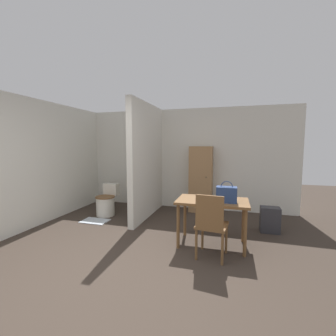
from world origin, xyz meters
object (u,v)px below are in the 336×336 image
dining_table (212,206)px  space_heater (270,220)px  wooden_cabinet (201,179)px  handbag (227,194)px  wooden_chair (211,223)px  toilet (107,203)px

dining_table → space_heater: 1.36m
dining_table → wooden_cabinet: bearing=103.2°
space_heater → wooden_cabinet: bearing=145.2°
handbag → space_heater: handbag is taller
wooden_chair → space_heater: 1.64m
space_heater → wooden_chair: bearing=-126.5°
handbag → space_heater: (0.77, 0.93, -0.63)m
wooden_chair → space_heater: wooden_chair is taller
space_heater → toilet: bearing=178.5°
toilet → space_heater: toilet is taller
toilet → space_heater: 3.45m
wooden_chair → toilet: wooden_chair is taller
toilet → wooden_chair: bearing=-29.0°
handbag → space_heater: size_ratio=0.70×
toilet → handbag: 2.93m
dining_table → toilet: size_ratio=1.60×
toilet → wooden_cabinet: (2.04, 0.89, 0.50)m
wooden_chair → wooden_cabinet: size_ratio=0.60×
dining_table → wooden_chair: bearing=-86.8°
wooden_chair → space_heater: size_ratio=2.00×
dining_table → wooden_chair: 0.47m
handbag → wooden_chair: bearing=-117.5°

